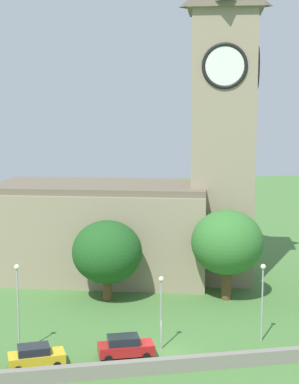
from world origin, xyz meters
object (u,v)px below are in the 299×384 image
at_px(church, 143,196).
at_px(streetlamp_central, 161,300).
at_px(streetlamp_west_mid, 18,295).
at_px(streetlamp_east_mid, 263,290).
at_px(car_red, 125,347).
at_px(tree_churchyard, 107,252).
at_px(tree_riverside_west, 227,243).
at_px(car_yellow, 36,356).

distance_m(church, streetlamp_central, 22.17).
height_order(streetlamp_west_mid, streetlamp_central, streetlamp_west_mid).
bearing_deg(church, streetlamp_east_mid, -73.24).
xyz_separation_m(car_red, streetlamp_west_mid, (-8.34, 2.40, 4.03)).
bearing_deg(streetlamp_central, tree_churchyard, 101.57).
xyz_separation_m(church, car_red, (-5.55, -22.53, -8.71)).
relative_size(church, streetlamp_east_mid, 5.07).
height_order(church, streetlamp_central, church).
bearing_deg(streetlamp_west_mid, tree_churchyard, 54.61).
height_order(church, tree_riverside_west, church).
relative_size(church, streetlamp_central, 5.54).
bearing_deg(tree_churchyard, streetlamp_west_mid, -125.39).
bearing_deg(tree_riverside_west, church, 125.59).
distance_m(church, tree_churchyard, 10.40).
relative_size(car_yellow, tree_riverside_west, 0.47).
xyz_separation_m(church, streetlamp_west_mid, (-13.89, -20.13, -4.68)).
bearing_deg(car_red, streetlamp_central, 20.17).
bearing_deg(car_red, streetlamp_east_mid, 5.86).
xyz_separation_m(streetlamp_west_mid, streetlamp_east_mid, (20.30, -1.17, -0.40)).
relative_size(streetlamp_west_mid, tree_riverside_west, 0.80).
height_order(car_red, tree_churchyard, tree_churchyard).
bearing_deg(tree_riverside_west, car_red, -134.63).
bearing_deg(tree_churchyard, streetlamp_central, -78.43).
bearing_deg(car_red, church, 76.15).
height_order(streetlamp_east_mid, tree_riverside_west, tree_riverside_west).
bearing_deg(tree_riverside_west, car_yellow, -146.13).
bearing_deg(car_red, tree_riverside_west, 45.37).
bearing_deg(tree_churchyard, tree_riverside_west, -9.21).
distance_m(car_yellow, streetlamp_west_mid, 5.13).
relative_size(car_yellow, streetlamp_west_mid, 0.59).
xyz_separation_m(streetlamp_central, tree_riverside_west, (9.39, 11.56, 1.80)).
relative_size(streetlamp_west_mid, tree_churchyard, 0.89).
distance_m(car_yellow, tree_churchyard, 17.39).
distance_m(streetlamp_west_mid, tree_churchyard, 15.09).
bearing_deg(church, streetlamp_west_mid, -124.60).
bearing_deg(streetlamp_west_mid, streetlamp_central, -6.13).
bearing_deg(tree_riverside_west, streetlamp_east_mid, -92.99).
bearing_deg(church, car_yellow, -118.74).
bearing_deg(streetlamp_west_mid, car_red, -16.07).
bearing_deg(tree_churchyard, church, 56.66).
height_order(church, car_red, church).
bearing_deg(church, tree_riverside_west, -54.41).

